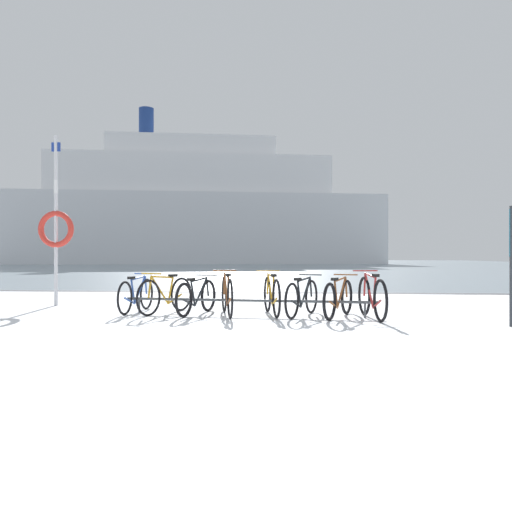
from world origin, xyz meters
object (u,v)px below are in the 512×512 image
Objects in this scene: bicycle_4 at (272,295)px; ferry_ship at (198,212)px; bicycle_1 at (166,295)px; bicycle_6 at (339,298)px; bicycle_2 at (197,297)px; bicycle_5 at (302,297)px; bicycle_0 at (136,295)px; rescue_post at (56,226)px; bicycle_7 at (372,297)px; bicycle_3 at (227,295)px.

ferry_ship is at bearing 103.29° from bicycle_4.
ferry_ship reaches higher than bicycle_1.
bicycle_6 is (1.23, -0.27, -0.03)m from bicycle_4.
bicycle_5 reaches higher than bicycle_2.
bicycle_4 is (2.70, -0.23, 0.03)m from bicycle_0.
bicycle_1 reaches higher than bicycle_5.
bicycle_2 is at bearing -21.61° from rescue_post.
bicycle_4 is 0.99× the size of bicycle_7.
bicycle_5 is 60.16m from ferry_ship.
bicycle_2 is at bearing 175.48° from bicycle_6.
bicycle_0 is 1.06× the size of bicycle_5.
ferry_ship reaches higher than bicycle_6.
bicycle_7 is 0.03× the size of ferry_ship.
bicycle_4 reaches higher than bicycle_2.
bicycle_0 is at bearing 173.45° from bicycle_5.
ferry_ship is at bearing 102.48° from bicycle_3.
ferry_ship reaches higher than bicycle_7.
ferry_ship is at bearing 98.80° from rescue_post.
bicycle_5 is at bearing -15.06° from rescue_post.
bicycle_2 is at bearing -78.06° from ferry_ship.
bicycle_5 is 5.88m from rescue_post.
bicycle_3 is at bearing 176.70° from bicycle_6.
ferry_ship is (-10.98, 57.68, 6.68)m from bicycle_0.
ferry_ship is at bearing 104.38° from bicycle_6.
bicycle_3 is 2.65m from bicycle_7.
bicycle_1 is 3.88m from bicycle_7.
ferry_ship reaches higher than bicycle_2.
bicycle_3 is at bearing 174.88° from bicycle_7.
bicycle_3 reaches higher than bicycle_1.
bicycle_4 is 1.04× the size of bicycle_6.
bicycle_4 is at bearing 165.39° from bicycle_5.
bicycle_2 is 1.03× the size of bicycle_5.
bicycle_5 is (3.27, -0.38, 0.00)m from bicycle_0.
rescue_post is at bearing 164.88° from bicycle_4.
rescue_post reaches higher than bicycle_4.
bicycle_7 reaches higher than bicycle_1.
bicycle_3 reaches higher than bicycle_2.
bicycle_1 is 0.64m from bicycle_2.
bicycle_1 reaches higher than bicycle_6.
bicycle_2 is 0.97× the size of bicycle_4.
bicycle_5 is at bearing -0.08° from bicycle_3.
ferry_ship is (-15.49, 58.29, 6.64)m from bicycle_7.
bicycle_6 reaches higher than bicycle_5.
bicycle_6 is at bearing -12.22° from bicycle_4.
ferry_ship reaches higher than rescue_post.
bicycle_0 is at bearing 172.85° from bicycle_6.
bicycle_3 is at bearing -11.31° from bicycle_0.
bicycle_7 is at bearing -12.00° from bicycle_4.
bicycle_3 is (0.59, -0.09, 0.04)m from bicycle_2.
bicycle_7 is at bearing -7.71° from bicycle_0.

